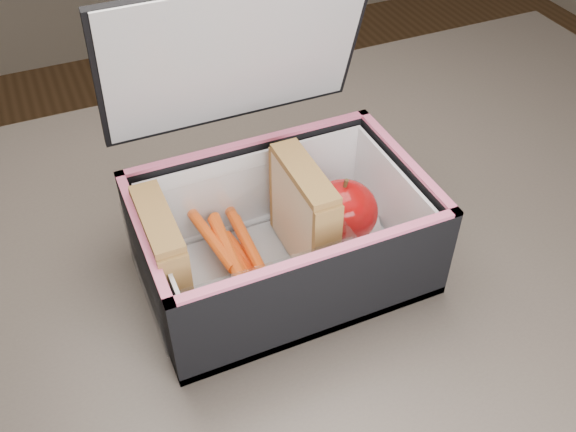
# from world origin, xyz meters

# --- Properties ---
(kitchen_table) EXTENTS (1.20, 0.80, 0.75)m
(kitchen_table) POSITION_xyz_m (0.00, 0.00, 0.66)
(kitchen_table) COLOR #52483F
(kitchen_table) RESTS_ON ground
(lunch_bag) EXTENTS (0.27, 0.24, 0.27)m
(lunch_bag) POSITION_xyz_m (-0.05, 0.01, 0.81)
(lunch_bag) COLOR black
(lunch_bag) RESTS_ON kitchen_table
(plastic_tub) EXTENTS (0.18, 0.13, 0.08)m
(plastic_tub) POSITION_xyz_m (-0.09, 0.01, 0.80)
(plastic_tub) COLOR white
(plastic_tub) RESTS_ON lunch_bag
(sandwich_left) EXTENTS (0.03, 0.09, 0.10)m
(sandwich_left) POSITION_xyz_m (-0.16, 0.01, 0.82)
(sandwich_left) COLOR tan
(sandwich_left) RESTS_ON plastic_tub
(sandwich_right) EXTENTS (0.03, 0.10, 0.11)m
(sandwich_right) POSITION_xyz_m (-0.02, 0.01, 0.82)
(sandwich_right) COLOR tan
(sandwich_right) RESTS_ON plastic_tub
(carrot_sticks) EXTENTS (0.05, 0.16, 0.03)m
(carrot_sticks) POSITION_xyz_m (-0.09, 0.01, 0.78)
(carrot_sticks) COLOR #DB4004
(carrot_sticks) RESTS_ON plastic_tub
(paper_napkin) EXTENTS (0.10, 0.11, 0.01)m
(paper_napkin) POSITION_xyz_m (0.03, 0.02, 0.77)
(paper_napkin) COLOR white
(paper_napkin) RESTS_ON lunch_bag
(red_apple) EXTENTS (0.08, 0.08, 0.07)m
(red_apple) POSITION_xyz_m (0.02, 0.02, 0.80)
(red_apple) COLOR maroon
(red_apple) RESTS_ON paper_napkin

